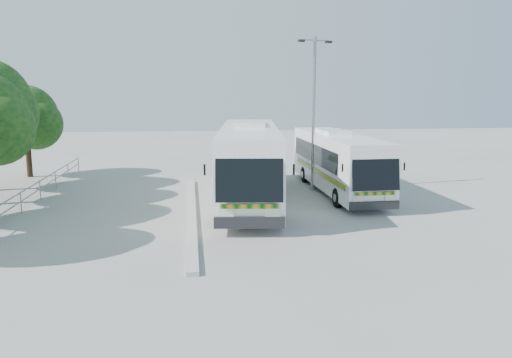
{
  "coord_description": "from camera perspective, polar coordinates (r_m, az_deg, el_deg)",
  "views": [
    {
      "loc": [
        -2.26,
        -20.35,
        5.51
      ],
      "look_at": [
        0.62,
        1.6,
        1.6
      ],
      "focal_mm": 35.0,
      "sensor_mm": 36.0,
      "label": 1
    }
  ],
  "objects": [
    {
      "name": "coach_adjacent",
      "position": [
        27.71,
        9.28,
        2.07
      ],
      "size": [
        2.49,
        11.46,
        3.17
      ],
      "rotation": [
        0.0,
        0.0,
        0.01
      ],
      "color": "white",
      "rests_on": "ground"
    },
    {
      "name": "railing",
      "position": [
        25.99,
        -24.66,
        -1.48
      ],
      "size": [
        0.06,
        22.0,
        1.0
      ],
      "color": "gray",
      "rests_on": "ground"
    },
    {
      "name": "coach_main",
      "position": [
        25.13,
        -0.77,
        2.11
      ],
      "size": [
        4.28,
        13.71,
        3.74
      ],
      "rotation": [
        0.0,
        0.0,
        -0.12
      ],
      "color": "white",
      "rests_on": "ground"
    },
    {
      "name": "ground",
      "position": [
        21.2,
        -1.1,
        -5.04
      ],
      "size": [
        100.0,
        100.0,
        0.0
      ],
      "primitive_type": "plane",
      "color": "#A3A39E",
      "rests_on": "ground"
    },
    {
      "name": "lamppost",
      "position": [
        27.89,
        6.61,
        8.17
      ],
      "size": [
        2.02,
        0.75,
        8.4
      ],
      "rotation": [
        0.0,
        0.0,
        0.28
      ],
      "color": "#919499",
      "rests_on": "ground"
    },
    {
      "name": "kerb_divider",
      "position": [
        23.0,
        -7.38,
        -3.73
      ],
      "size": [
        0.4,
        16.0,
        0.15
      ],
      "primitive_type": "cube",
      "color": "#B2B2AD",
      "rests_on": "ground"
    },
    {
      "name": "tree_far_e",
      "position": [
        35.24,
        -24.74,
        6.47
      ],
      "size": [
        4.54,
        4.28,
        5.92
      ],
      "color": "#382314",
      "rests_on": "ground"
    }
  ]
}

